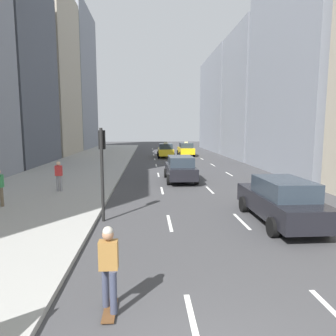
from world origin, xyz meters
name	(u,v)px	position (x,y,z in m)	size (l,w,h in m)	color
sidewalk_left	(88,164)	(-7.00, 27.00, 0.07)	(8.00, 66.00, 0.15)	#9E9E99
lane_markings	(189,169)	(2.60, 23.00, 0.01)	(5.72, 56.00, 0.01)	white
building_row_left	(25,64)	(-14.00, 31.13, 10.42)	(6.00, 59.86, 24.03)	gray
building_row_right	(294,44)	(12.00, 23.88, 11.00)	(6.00, 54.36, 26.54)	#A89E89
taxi_lead	(186,149)	(4.00, 36.05, 0.88)	(2.02, 4.40, 1.87)	yellow
taxi_second	(166,150)	(1.20, 34.07, 0.88)	(2.02, 4.40, 1.87)	yellow
sedan_black_near	(180,168)	(1.20, 17.15, 0.88)	(2.02, 4.81, 1.72)	black
sedan_silver_behind	(281,200)	(4.00, 7.74, 0.88)	(2.02, 4.92, 1.73)	black
skateboarder	(109,266)	(-1.77, 2.49, 0.96)	(0.36, 0.80, 1.75)	brown
pedestrian_far_walking	(59,175)	(-5.89, 13.56, 1.07)	(0.36, 0.22, 1.65)	gray
traffic_light_pole	(102,159)	(-2.75, 8.49, 2.41)	(0.24, 0.42, 3.60)	black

